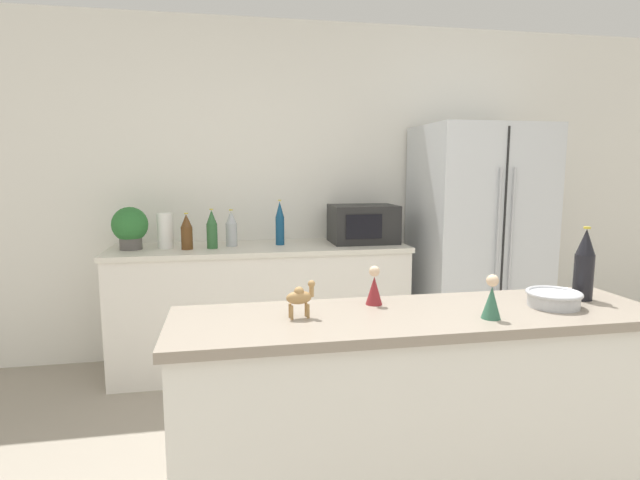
{
  "coord_description": "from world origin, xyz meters",
  "views": [
    {
      "loc": [
        -0.65,
        -1.16,
        1.45
      ],
      "look_at": [
        -0.16,
        1.44,
        1.07
      ],
      "focal_mm": 28.0,
      "sensor_mm": 36.0,
      "label": 1
    }
  ],
  "objects_px": {
    "microwave": "(363,224)",
    "back_bottle_2": "(212,230)",
    "fruit_bowl": "(554,298)",
    "paper_towel_roll": "(165,231)",
    "wise_man_figurine_crimson": "(492,300)",
    "back_bottle_1": "(231,229)",
    "wise_man_figurine_blue": "(374,288)",
    "back_bottle_3": "(187,232)",
    "potted_plant": "(130,227)",
    "refrigerator": "(476,244)",
    "wine_bottle": "(584,265)",
    "camel_figurine": "(300,296)",
    "back_bottle_0": "(280,223)"
  },
  "relations": [
    {
      "from": "fruit_bowl",
      "to": "wise_man_figurine_blue",
      "type": "xyz_separation_m",
      "value": [
        -0.66,
        0.16,
        0.03
      ]
    },
    {
      "from": "back_bottle_1",
      "to": "back_bottle_3",
      "type": "xyz_separation_m",
      "value": [
        -0.3,
        -0.09,
        -0.01
      ]
    },
    {
      "from": "potted_plant",
      "to": "back_bottle_3",
      "type": "xyz_separation_m",
      "value": [
        0.38,
        -0.06,
        -0.04
      ]
    },
    {
      "from": "potted_plant",
      "to": "paper_towel_roll",
      "type": "relative_size",
      "value": 1.2
    },
    {
      "from": "potted_plant",
      "to": "microwave",
      "type": "height_order",
      "value": "potted_plant"
    },
    {
      "from": "refrigerator",
      "to": "fruit_bowl",
      "type": "distance_m",
      "value": 1.95
    },
    {
      "from": "paper_towel_roll",
      "to": "wine_bottle",
      "type": "xyz_separation_m",
      "value": [
        1.8,
        -1.87,
        0.05
      ]
    },
    {
      "from": "back_bottle_3",
      "to": "wise_man_figurine_crimson",
      "type": "relative_size",
      "value": 1.61
    },
    {
      "from": "back_bottle_0",
      "to": "microwave",
      "type": "bearing_deg",
      "value": 0.31
    },
    {
      "from": "back_bottle_2",
      "to": "back_bottle_3",
      "type": "xyz_separation_m",
      "value": [
        -0.17,
        -0.01,
        -0.01
      ]
    },
    {
      "from": "back_bottle_2",
      "to": "camel_figurine",
      "type": "bearing_deg",
      "value": -79.2
    },
    {
      "from": "refrigerator",
      "to": "back_bottle_1",
      "type": "bearing_deg",
      "value": 176.7
    },
    {
      "from": "potted_plant",
      "to": "back_bottle_1",
      "type": "height_order",
      "value": "potted_plant"
    },
    {
      "from": "refrigerator",
      "to": "paper_towel_roll",
      "type": "relative_size",
      "value": 7.27
    },
    {
      "from": "back_bottle_0",
      "to": "wine_bottle",
      "type": "bearing_deg",
      "value": -61.66
    },
    {
      "from": "back_bottle_2",
      "to": "wine_bottle",
      "type": "relative_size",
      "value": 0.95
    },
    {
      "from": "paper_towel_roll",
      "to": "wise_man_figurine_crimson",
      "type": "bearing_deg",
      "value": -57.07
    },
    {
      "from": "paper_towel_roll",
      "to": "wine_bottle",
      "type": "bearing_deg",
      "value": -45.97
    },
    {
      "from": "back_bottle_1",
      "to": "wise_man_figurine_blue",
      "type": "height_order",
      "value": "back_bottle_1"
    },
    {
      "from": "microwave",
      "to": "back_bottle_2",
      "type": "relative_size",
      "value": 1.74
    },
    {
      "from": "potted_plant",
      "to": "camel_figurine",
      "type": "bearing_deg",
      "value": -64.56
    },
    {
      "from": "potted_plant",
      "to": "back_bottle_0",
      "type": "relative_size",
      "value": 0.89
    },
    {
      "from": "paper_towel_roll",
      "to": "back_bottle_1",
      "type": "bearing_deg",
      "value": 0.45
    },
    {
      "from": "wise_man_figurine_blue",
      "to": "back_bottle_0",
      "type": "bearing_deg",
      "value": 95.51
    },
    {
      "from": "refrigerator",
      "to": "microwave",
      "type": "distance_m",
      "value": 0.89
    },
    {
      "from": "refrigerator",
      "to": "paper_towel_roll",
      "type": "xyz_separation_m",
      "value": [
        -2.29,
        0.1,
        0.14
      ]
    },
    {
      "from": "back_bottle_1",
      "to": "back_bottle_2",
      "type": "xyz_separation_m",
      "value": [
        -0.13,
        -0.08,
        0.01
      ]
    },
    {
      "from": "back_bottle_3",
      "to": "back_bottle_1",
      "type": "bearing_deg",
      "value": 16.88
    },
    {
      "from": "back_bottle_1",
      "to": "back_bottle_2",
      "type": "height_order",
      "value": "back_bottle_2"
    },
    {
      "from": "back_bottle_0",
      "to": "camel_figurine",
      "type": "distance_m",
      "value": 1.91
    },
    {
      "from": "wine_bottle",
      "to": "camel_figurine",
      "type": "relative_size",
      "value": 2.22
    },
    {
      "from": "back_bottle_3",
      "to": "wise_man_figurine_crimson",
      "type": "xyz_separation_m",
      "value": [
        1.17,
        -1.94,
        -0.02
      ]
    },
    {
      "from": "camel_figurine",
      "to": "wine_bottle",
      "type": "bearing_deg",
      "value": 1.87
    },
    {
      "from": "back_bottle_1",
      "to": "wise_man_figurine_crimson",
      "type": "distance_m",
      "value": 2.21
    },
    {
      "from": "back_bottle_1",
      "to": "camel_figurine",
      "type": "relative_size",
      "value": 2.01
    },
    {
      "from": "back_bottle_2",
      "to": "wise_man_figurine_blue",
      "type": "height_order",
      "value": "back_bottle_2"
    },
    {
      "from": "wise_man_figurine_blue",
      "to": "potted_plant",
      "type": "bearing_deg",
      "value": 124.23
    },
    {
      "from": "back_bottle_3",
      "to": "back_bottle_2",
      "type": "bearing_deg",
      "value": 3.81
    },
    {
      "from": "microwave",
      "to": "fruit_bowl",
      "type": "relative_size",
      "value": 2.38
    },
    {
      "from": "wise_man_figurine_blue",
      "to": "back_bottle_3",
      "type": "bearing_deg",
      "value": 115.81
    },
    {
      "from": "wise_man_figurine_blue",
      "to": "refrigerator",
      "type": "bearing_deg",
      "value": 51.91
    },
    {
      "from": "refrigerator",
      "to": "wise_man_figurine_blue",
      "type": "xyz_separation_m",
      "value": [
        -1.32,
        -1.68,
        0.12
      ]
    },
    {
      "from": "microwave",
      "to": "back_bottle_0",
      "type": "distance_m",
      "value": 0.62
    },
    {
      "from": "refrigerator",
      "to": "back_bottle_0",
      "type": "distance_m",
      "value": 1.5
    },
    {
      "from": "back_bottle_0",
      "to": "refrigerator",
      "type": "bearing_deg",
      "value": -3.95
    },
    {
      "from": "wise_man_figurine_crimson",
      "to": "paper_towel_roll",
      "type": "bearing_deg",
      "value": 122.93
    },
    {
      "from": "back_bottle_0",
      "to": "fruit_bowl",
      "type": "height_order",
      "value": "back_bottle_0"
    },
    {
      "from": "wine_bottle",
      "to": "fruit_bowl",
      "type": "height_order",
      "value": "wine_bottle"
    },
    {
      "from": "refrigerator",
      "to": "wine_bottle",
      "type": "distance_m",
      "value": 1.84
    },
    {
      "from": "refrigerator",
      "to": "wise_man_figurine_crimson",
      "type": "height_order",
      "value": "refrigerator"
    }
  ]
}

